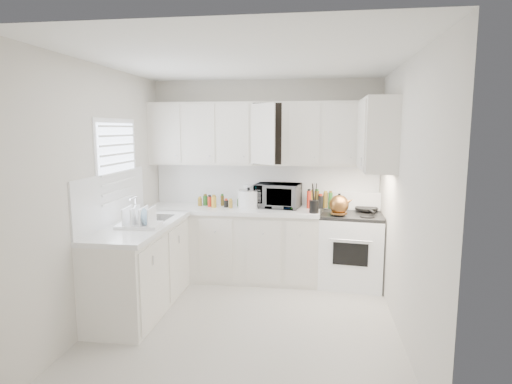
% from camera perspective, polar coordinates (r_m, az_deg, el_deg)
% --- Properties ---
extents(floor, '(3.20, 3.20, 0.00)m').
position_cam_1_polar(floor, '(4.59, -1.27, -16.95)').
color(floor, beige).
rests_on(floor, ground).
extents(ceiling, '(3.20, 3.20, 0.00)m').
position_cam_1_polar(ceiling, '(4.20, -1.39, 17.10)').
color(ceiling, white).
rests_on(ceiling, ground).
extents(wall_back, '(3.00, 0.00, 3.00)m').
position_cam_1_polar(wall_back, '(5.77, 1.25, 1.79)').
color(wall_back, beige).
rests_on(wall_back, ground).
extents(wall_front, '(3.00, 0.00, 3.00)m').
position_cam_1_polar(wall_front, '(2.67, -6.95, -6.11)').
color(wall_front, beige).
rests_on(wall_front, ground).
extents(wall_left, '(0.00, 3.20, 3.20)m').
position_cam_1_polar(wall_left, '(4.68, -19.76, -0.26)').
color(wall_left, beige).
rests_on(wall_left, ground).
extents(wall_right, '(0.00, 3.20, 3.20)m').
position_cam_1_polar(wall_right, '(4.23, 19.16, -1.12)').
color(wall_right, beige).
rests_on(wall_right, ground).
extents(window_blinds, '(0.06, 0.96, 1.06)m').
position_cam_1_polar(window_blinds, '(4.96, -17.82, 3.20)').
color(window_blinds, white).
rests_on(window_blinds, wall_left).
extents(lower_cabinets_back, '(2.22, 0.60, 0.90)m').
position_cam_1_polar(lower_cabinets_back, '(5.70, -3.06, -7.02)').
color(lower_cabinets_back, beige).
rests_on(lower_cabinets_back, floor).
extents(lower_cabinets_left, '(0.60, 1.60, 0.90)m').
position_cam_1_polar(lower_cabinets_left, '(4.92, -15.03, -9.82)').
color(lower_cabinets_left, beige).
rests_on(lower_cabinets_left, floor).
extents(countertop_back, '(2.24, 0.64, 0.05)m').
position_cam_1_polar(countertop_back, '(5.59, -3.12, -2.34)').
color(countertop_back, silver).
rests_on(countertop_back, lower_cabinets_back).
extents(countertop_left, '(0.64, 1.62, 0.05)m').
position_cam_1_polar(countertop_left, '(4.79, -15.13, -4.42)').
color(countertop_left, silver).
rests_on(countertop_left, lower_cabinets_left).
extents(backsplash_back, '(2.98, 0.02, 0.55)m').
position_cam_1_polar(backsplash_back, '(5.77, 1.23, 1.04)').
color(backsplash_back, silver).
rests_on(backsplash_back, wall_back).
extents(backsplash_left, '(0.02, 1.60, 0.55)m').
position_cam_1_polar(backsplash_left, '(4.86, -18.52, -0.79)').
color(backsplash_left, silver).
rests_on(backsplash_left, wall_left).
extents(upper_cabinets_back, '(3.00, 0.33, 0.80)m').
position_cam_1_polar(upper_cabinets_back, '(5.59, 1.05, 3.63)').
color(upper_cabinets_back, beige).
rests_on(upper_cabinets_back, wall_back).
extents(upper_cabinets_right, '(0.33, 0.90, 0.80)m').
position_cam_1_polar(upper_cabinets_right, '(4.98, 15.62, 2.73)').
color(upper_cabinets_right, beige).
rests_on(upper_cabinets_right, wall_right).
extents(sink, '(0.42, 0.38, 0.30)m').
position_cam_1_polar(sink, '(5.08, -13.66, -1.98)').
color(sink, gray).
rests_on(sink, countertop_left).
extents(stove, '(0.83, 0.72, 1.17)m').
position_cam_1_polar(stove, '(5.55, 12.62, -6.20)').
color(stove, white).
rests_on(stove, floor).
extents(tea_kettle, '(0.34, 0.30, 0.27)m').
position_cam_1_polar(tea_kettle, '(5.28, 10.97, -1.47)').
color(tea_kettle, '#945F28').
rests_on(tea_kettle, stove).
extents(frying_pan, '(0.38, 0.53, 0.04)m').
position_cam_1_polar(frying_pan, '(5.64, 14.44, -2.06)').
color(frying_pan, black).
rests_on(frying_pan, stove).
extents(microwave, '(0.61, 0.40, 0.38)m').
position_cam_1_polar(microwave, '(5.58, 2.93, -0.11)').
color(microwave, gray).
rests_on(microwave, countertop_back).
extents(rice_cooker, '(0.34, 0.34, 0.27)m').
position_cam_1_polar(rice_cooker, '(5.55, -1.00, -0.74)').
color(rice_cooker, white).
rests_on(rice_cooker, countertop_back).
extents(paper_towel, '(0.12, 0.12, 0.27)m').
position_cam_1_polar(paper_towel, '(5.74, -0.97, -0.41)').
color(paper_towel, white).
rests_on(paper_towel, countertop_back).
extents(utensil_crock, '(0.15, 0.15, 0.37)m').
position_cam_1_polar(utensil_crock, '(5.24, 7.72, -0.76)').
color(utensil_crock, black).
rests_on(utensil_crock, countertop_back).
extents(dish_rack, '(0.46, 0.37, 0.24)m').
position_cam_1_polar(dish_rack, '(4.64, -15.33, -3.03)').
color(dish_rack, white).
rests_on(dish_rack, countertop_left).
extents(spice_left_0, '(0.06, 0.06, 0.13)m').
position_cam_1_polar(spice_left_0, '(5.80, -7.35, -1.09)').
color(spice_left_0, olive).
rests_on(spice_left_0, countertop_back).
extents(spice_left_1, '(0.06, 0.06, 0.13)m').
position_cam_1_polar(spice_left_1, '(5.69, -6.86, -1.26)').
color(spice_left_1, '#266120').
rests_on(spice_left_1, countertop_back).
extents(spice_left_2, '(0.06, 0.06, 0.13)m').
position_cam_1_polar(spice_left_2, '(5.76, -5.91, -1.13)').
color(spice_left_2, red).
rests_on(spice_left_2, countertop_back).
extents(spice_left_3, '(0.06, 0.06, 0.13)m').
position_cam_1_polar(spice_left_3, '(5.66, -5.39, -1.30)').
color(spice_left_3, gold).
rests_on(spice_left_3, countertop_back).
extents(spice_left_4, '(0.06, 0.06, 0.13)m').
position_cam_1_polar(spice_left_4, '(5.73, -4.45, -1.17)').
color(spice_left_4, brown).
rests_on(spice_left_4, countertop_back).
extents(spice_left_5, '(0.06, 0.06, 0.13)m').
position_cam_1_polar(spice_left_5, '(5.62, -3.90, -1.34)').
color(spice_left_5, black).
rests_on(spice_left_5, countertop_back).
extents(spice_left_6, '(0.06, 0.06, 0.13)m').
position_cam_1_polar(spice_left_6, '(5.70, -2.98, -1.21)').
color(spice_left_6, olive).
rests_on(spice_left_6, countertop_back).
extents(spice_left_7, '(0.06, 0.06, 0.13)m').
position_cam_1_polar(spice_left_7, '(5.60, -2.40, -1.38)').
color(spice_left_7, '#266120').
rests_on(spice_left_7, countertop_back).
extents(sauce_right_0, '(0.06, 0.06, 0.19)m').
position_cam_1_polar(sauce_right_0, '(5.63, 6.94, -1.06)').
color(sauce_right_0, red).
rests_on(sauce_right_0, countertop_back).
extents(sauce_right_1, '(0.06, 0.06, 0.19)m').
position_cam_1_polar(sauce_right_1, '(5.57, 7.50, -1.18)').
color(sauce_right_1, gold).
rests_on(sauce_right_1, countertop_back).
extents(sauce_right_2, '(0.06, 0.06, 0.19)m').
position_cam_1_polar(sauce_right_2, '(5.63, 8.06, -1.09)').
color(sauce_right_2, brown).
rests_on(sauce_right_2, countertop_back).
extents(sauce_right_3, '(0.06, 0.06, 0.19)m').
position_cam_1_polar(sauce_right_3, '(5.57, 8.63, -1.20)').
color(sauce_right_3, black).
rests_on(sauce_right_3, countertop_back).
extents(sauce_right_4, '(0.06, 0.06, 0.19)m').
position_cam_1_polar(sauce_right_4, '(5.63, 9.18, -1.11)').
color(sauce_right_4, olive).
rests_on(sauce_right_4, countertop_back).
extents(sauce_right_5, '(0.06, 0.06, 0.19)m').
position_cam_1_polar(sauce_right_5, '(5.57, 9.76, -1.22)').
color(sauce_right_5, '#266120').
rests_on(sauce_right_5, countertop_back).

